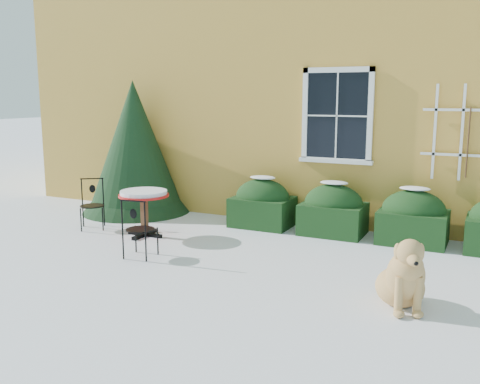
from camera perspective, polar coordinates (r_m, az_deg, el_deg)
The scene contains 8 objects.
ground at distance 7.34m, azimuth -3.43°, elevation -8.20°, with size 80.00×80.00×0.00m, color white.
house at distance 13.53m, azimuth 11.44°, elevation 13.89°, with size 12.40×8.40×6.40m.
hedge_row at distance 9.00m, azimuth 13.89°, elevation -2.34°, with size 4.95×0.80×0.91m.
evergreen_shrub at distance 10.88m, azimuth -11.12°, elevation 3.39°, with size 2.16×2.16×2.61m.
bistro_table at distance 8.98m, azimuth -10.22°, elevation -0.66°, with size 0.83×0.83×0.77m.
patio_chair_near at distance 7.84m, azimuth -10.74°, elevation -3.81°, with size 0.44×0.43×0.88m.
patio_chair_far at distance 9.76m, azimuth -15.48°, elevation -1.22°, with size 0.54×0.54×0.88m.
dog at distance 6.20m, azimuth 17.07°, elevation -8.81°, with size 0.74×0.95×0.86m.
Camera 1 is at (3.41, -6.07, 2.33)m, focal length 40.00 mm.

